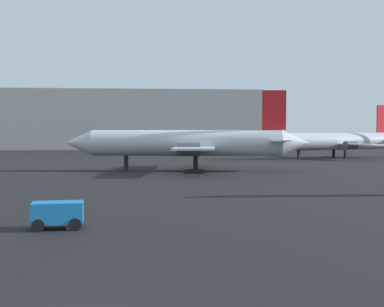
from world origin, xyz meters
The scene contains 4 objects.
airplane_distant centered at (6.94, 49.56, 3.30)m, with size 29.38×19.73×9.52m.
airplane_far_right centered at (34.84, 75.73, 2.98)m, with size 29.34×19.09×9.47m.
baggage_cart centered at (-2.46, 13.51, 0.76)m, with size 2.50×1.56×1.30m.
terminal_building centered at (-5.91, 131.46, 7.75)m, with size 76.76×22.31×15.50m, color #B7B7B2.
Camera 1 is at (1.70, -11.66, 4.68)m, focal length 48.44 mm.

